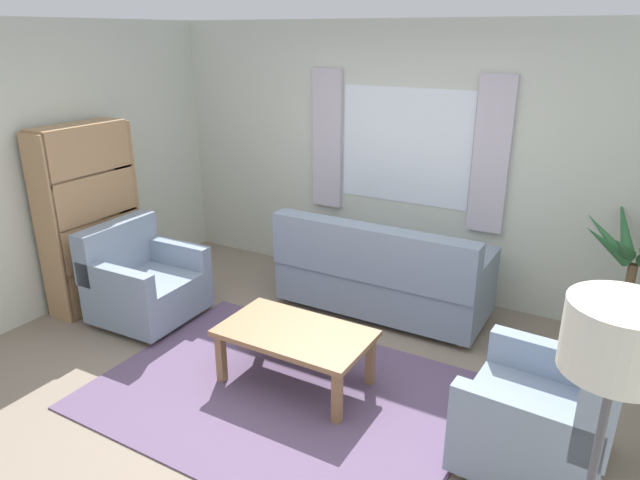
# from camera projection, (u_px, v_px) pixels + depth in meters

# --- Properties ---
(ground_plane) EXTENTS (6.24, 6.24, 0.00)m
(ground_plane) POSITION_uv_depth(u_px,v_px,m) (281.00, 394.00, 4.15)
(ground_plane) COLOR gray
(wall_back) EXTENTS (5.32, 0.12, 2.60)m
(wall_back) POSITION_uv_depth(u_px,v_px,m) (406.00, 161.00, 5.54)
(wall_back) COLOR beige
(wall_back) RESTS_ON ground_plane
(wall_left) EXTENTS (0.12, 4.40, 2.60)m
(wall_left) POSITION_uv_depth(u_px,v_px,m) (23.00, 176.00, 4.94)
(wall_left) COLOR beige
(wall_left) RESTS_ON ground_plane
(window_with_curtains) EXTENTS (1.98, 0.07, 1.40)m
(window_with_curtains) POSITION_uv_depth(u_px,v_px,m) (404.00, 147.00, 5.42)
(window_with_curtains) COLOR white
(area_rug) EXTENTS (2.64, 1.93, 0.01)m
(area_rug) POSITION_uv_depth(u_px,v_px,m) (281.00, 393.00, 4.15)
(area_rug) COLOR #604C6B
(area_rug) RESTS_ON ground_plane
(couch) EXTENTS (1.90, 0.82, 0.92)m
(couch) POSITION_uv_depth(u_px,v_px,m) (381.00, 276.00, 5.23)
(couch) COLOR gray
(couch) RESTS_ON ground_plane
(armchair_left) EXTENTS (0.85, 0.87, 0.88)m
(armchair_left) POSITION_uv_depth(u_px,v_px,m) (143.00, 282.00, 5.14)
(armchair_left) COLOR gray
(armchair_left) RESTS_ON ground_plane
(armchair_right) EXTENTS (0.87, 0.88, 0.88)m
(armchair_right) POSITION_uv_depth(u_px,v_px,m) (547.00, 417.00, 3.34)
(armchair_right) COLOR gray
(armchair_right) RESTS_ON ground_plane
(coffee_table) EXTENTS (1.10, 0.64, 0.44)m
(coffee_table) POSITION_uv_depth(u_px,v_px,m) (295.00, 338.00, 4.15)
(coffee_table) COLOR olive
(coffee_table) RESTS_ON ground_plane
(potted_plant) EXTENTS (1.05, 1.16, 1.24)m
(potted_plant) POSITION_uv_depth(u_px,v_px,m) (627.00, 300.00, 4.42)
(potted_plant) COLOR #B7B2A8
(potted_plant) RESTS_ON ground_plane
(bookshelf) EXTENTS (0.30, 0.94, 1.72)m
(bookshelf) POSITION_uv_depth(u_px,v_px,m) (94.00, 226.00, 5.31)
(bookshelf) COLOR #A87F56
(bookshelf) RESTS_ON ground_plane
(standing_lamp) EXTENTS (0.35, 0.35, 1.70)m
(standing_lamp) POSITION_uv_depth(u_px,v_px,m) (613.00, 376.00, 1.84)
(standing_lamp) COLOR #4C4C51
(standing_lamp) RESTS_ON ground_plane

